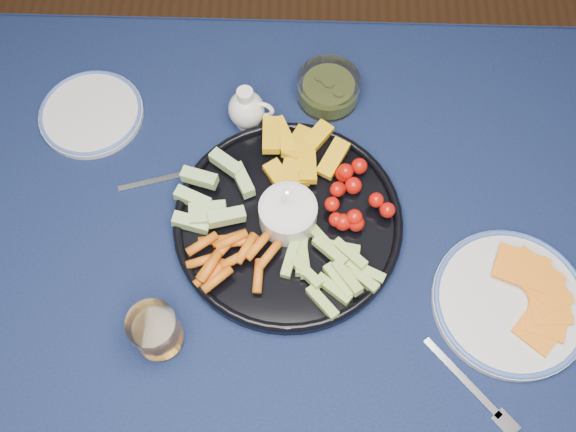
{
  "coord_description": "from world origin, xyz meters",
  "views": [
    {
      "loc": [
        0.13,
        -0.36,
        1.72
      ],
      "look_at": [
        0.12,
        0.09,
        0.78
      ],
      "focal_mm": 40.0,
      "sensor_mm": 36.0,
      "label": 1
    }
  ],
  "objects_px": {
    "dining_table": "(218,289)",
    "juice_tumbler": "(156,332)",
    "side_plate_extra": "(91,113)",
    "cheese_plate": "(511,302)",
    "creamer_pitcher": "(247,109)",
    "pickle_bowl": "(328,90)",
    "crudite_platter": "(286,219)"
  },
  "relations": [
    {
      "from": "dining_table",
      "to": "crudite_platter",
      "type": "distance_m",
      "value": 0.18
    },
    {
      "from": "crudite_platter",
      "to": "side_plate_extra",
      "type": "distance_m",
      "value": 0.42
    },
    {
      "from": "pickle_bowl",
      "to": "side_plate_extra",
      "type": "bearing_deg",
      "value": -172.87
    },
    {
      "from": "juice_tumbler",
      "to": "side_plate_extra",
      "type": "distance_m",
      "value": 0.44
    },
    {
      "from": "cheese_plate",
      "to": "juice_tumbler",
      "type": "distance_m",
      "value": 0.55
    },
    {
      "from": "dining_table",
      "to": "juice_tumbler",
      "type": "height_order",
      "value": "juice_tumbler"
    },
    {
      "from": "juice_tumbler",
      "to": "side_plate_extra",
      "type": "bearing_deg",
      "value": 112.98
    },
    {
      "from": "dining_table",
      "to": "creamer_pitcher",
      "type": "height_order",
      "value": "creamer_pitcher"
    },
    {
      "from": "dining_table",
      "to": "crudite_platter",
      "type": "relative_size",
      "value": 4.38
    },
    {
      "from": "side_plate_extra",
      "to": "cheese_plate",
      "type": "bearing_deg",
      "value": -25.09
    },
    {
      "from": "creamer_pitcher",
      "to": "juice_tumbler",
      "type": "height_order",
      "value": "creamer_pitcher"
    },
    {
      "from": "dining_table",
      "to": "side_plate_extra",
      "type": "relative_size",
      "value": 8.87
    },
    {
      "from": "dining_table",
      "to": "creamer_pitcher",
      "type": "xyz_separation_m",
      "value": [
        0.04,
        0.29,
        0.13
      ]
    },
    {
      "from": "dining_table",
      "to": "cheese_plate",
      "type": "bearing_deg",
      "value": -4.99
    },
    {
      "from": "cheese_plate",
      "to": "side_plate_extra",
      "type": "distance_m",
      "value": 0.79
    },
    {
      "from": "juice_tumbler",
      "to": "side_plate_extra",
      "type": "relative_size",
      "value": 0.47
    },
    {
      "from": "creamer_pitcher",
      "to": "juice_tumbler",
      "type": "xyz_separation_m",
      "value": [
        -0.11,
        -0.4,
        -0.0
      ]
    },
    {
      "from": "creamer_pitcher",
      "to": "pickle_bowl",
      "type": "xyz_separation_m",
      "value": [
        0.14,
        0.06,
        -0.02
      ]
    },
    {
      "from": "cheese_plate",
      "to": "juice_tumbler",
      "type": "xyz_separation_m",
      "value": [
        -0.55,
        -0.07,
        0.03
      ]
    },
    {
      "from": "creamer_pitcher",
      "to": "crudite_platter",
      "type": "bearing_deg",
      "value": -69.62
    },
    {
      "from": "dining_table",
      "to": "side_plate_extra",
      "type": "height_order",
      "value": "side_plate_extra"
    },
    {
      "from": "dining_table",
      "to": "side_plate_extra",
      "type": "distance_m",
      "value": 0.4
    },
    {
      "from": "creamer_pitcher",
      "to": "side_plate_extra",
      "type": "bearing_deg",
      "value": 179.16
    },
    {
      "from": "cheese_plate",
      "to": "creamer_pitcher",
      "type": "bearing_deg",
      "value": 142.49
    },
    {
      "from": "crudite_platter",
      "to": "creamer_pitcher",
      "type": "bearing_deg",
      "value": 110.38
    },
    {
      "from": "crudite_platter",
      "to": "side_plate_extra",
      "type": "xyz_separation_m",
      "value": [
        -0.36,
        0.21,
        -0.01
      ]
    },
    {
      "from": "creamer_pitcher",
      "to": "juice_tumbler",
      "type": "relative_size",
      "value": 1.03
    },
    {
      "from": "dining_table",
      "to": "crudite_platter",
      "type": "xyz_separation_m",
      "value": [
        0.12,
        0.09,
        0.11
      ]
    },
    {
      "from": "pickle_bowl",
      "to": "creamer_pitcher",
      "type": "bearing_deg",
      "value": -158.1
    },
    {
      "from": "dining_table",
      "to": "creamer_pitcher",
      "type": "bearing_deg",
      "value": 81.96
    },
    {
      "from": "pickle_bowl",
      "to": "crudite_platter",
      "type": "bearing_deg",
      "value": -104.61
    },
    {
      "from": "creamer_pitcher",
      "to": "side_plate_extra",
      "type": "height_order",
      "value": "creamer_pitcher"
    }
  ]
}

